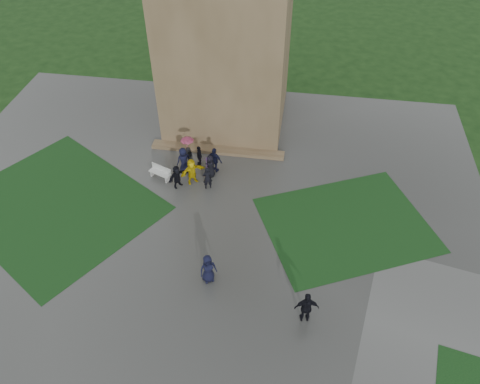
# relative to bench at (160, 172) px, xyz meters

# --- Properties ---
(ground) EXTENTS (120.00, 120.00, 0.00)m
(ground) POSITION_rel_bench_xyz_m (3.05, -7.40, -0.46)
(ground) COLOR black
(plaza) EXTENTS (34.00, 34.00, 0.02)m
(plaza) POSITION_rel_bench_xyz_m (3.05, -5.40, -0.45)
(plaza) COLOR #363633
(plaza) RESTS_ON ground
(lawn_inset_left) EXTENTS (14.10, 13.46, 0.01)m
(lawn_inset_left) POSITION_rel_bench_xyz_m (-5.45, -3.40, -0.43)
(lawn_inset_left) COLOR black
(lawn_inset_left) RESTS_ON plaza
(lawn_inset_right) EXTENTS (11.12, 10.15, 0.01)m
(lawn_inset_right) POSITION_rel_bench_xyz_m (11.55, -2.40, -0.43)
(lawn_inset_right) COLOR black
(lawn_inset_right) RESTS_ON plaza
(tower_plinth) EXTENTS (9.00, 0.80, 0.22)m
(tower_plinth) POSITION_rel_bench_xyz_m (3.05, 3.20, -0.33)
(tower_plinth) COLOR brown
(tower_plinth) RESTS_ON plaza
(bench) EXTENTS (1.52, 0.98, 0.85)m
(bench) POSITION_rel_bench_xyz_m (0.00, 0.00, 0.00)
(bench) COLOR silver
(bench) RESTS_ON plaza
(visitor_cluster) EXTENTS (3.23, 3.48, 2.36)m
(visitor_cluster) POSITION_rel_bench_xyz_m (2.19, 0.41, 0.54)
(visitor_cluster) COLOR black
(visitor_cluster) RESTS_ON plaza
(pedestrian_mid) EXTENTS (1.05, 0.96, 1.78)m
(pedestrian_mid) POSITION_rel_bench_xyz_m (4.55, -7.32, 0.45)
(pedestrian_mid) COLOR black
(pedestrian_mid) RESTS_ON plaza
(pedestrian_near) EXTENTS (1.22, 0.82, 1.94)m
(pedestrian_near) POSITION_rel_bench_xyz_m (9.51, -8.91, 0.53)
(pedestrian_near) COLOR black
(pedestrian_near) RESTS_ON plaza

